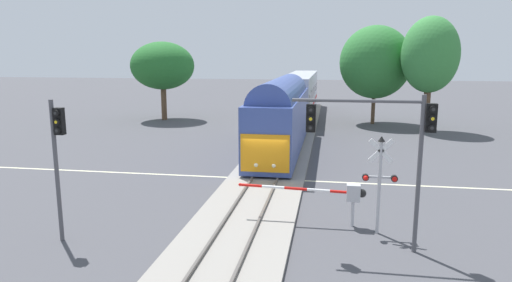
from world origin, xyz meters
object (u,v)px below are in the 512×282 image
(crossing_signal_mast, at_px, (380,175))
(pine_left_background, at_px, (163,66))
(commuter_train, at_px, (294,101))
(traffic_signal_near_right, at_px, (383,134))
(crossing_gate_near, at_px, (340,193))
(elm_centre_background, at_px, (375,62))
(traffic_signal_near_left, at_px, (58,148))
(oak_far_right, at_px, (430,55))

(crossing_signal_mast, xyz_separation_m, pine_left_background, (-20.26, 29.93, 3.49))
(commuter_train, distance_m, traffic_signal_near_right, 27.87)
(crossing_gate_near, bearing_deg, elm_centre_background, 82.60)
(commuter_train, relative_size, traffic_signal_near_right, 7.20)
(crossing_gate_near, distance_m, traffic_signal_near_left, 11.25)
(commuter_train, height_order, traffic_signal_near_right, traffic_signal_near_right)
(crossing_signal_mast, bearing_deg, pine_left_background, 124.10)
(commuter_train, bearing_deg, oak_far_right, 4.43)
(crossing_gate_near, height_order, crossing_signal_mast, crossing_signal_mast)
(commuter_train, distance_m, oak_far_right, 13.19)
(crossing_gate_near, distance_m, oak_far_right, 27.93)
(oak_far_right, bearing_deg, crossing_gate_near, -107.91)
(crossing_gate_near, bearing_deg, oak_far_right, 72.09)
(oak_far_right, bearing_deg, commuter_train, -175.57)
(traffic_signal_near_right, distance_m, oak_far_right, 29.26)
(commuter_train, relative_size, elm_centre_background, 4.09)
(crossing_signal_mast, distance_m, traffic_signal_near_right, 2.49)
(traffic_signal_near_left, relative_size, pine_left_background, 0.64)
(traffic_signal_near_left, height_order, pine_left_background, pine_left_background)
(crossing_signal_mast, height_order, traffic_signal_near_right, traffic_signal_near_right)
(elm_centre_background, distance_m, pine_left_background, 22.66)
(traffic_signal_near_right, relative_size, elm_centre_background, 0.57)
(crossing_gate_near, bearing_deg, pine_left_background, 122.65)
(traffic_signal_near_right, bearing_deg, crossing_gate_near, 121.51)
(elm_centre_background, distance_m, oak_far_right, 5.99)
(elm_centre_background, height_order, pine_left_background, elm_centre_background)
(commuter_train, height_order, crossing_gate_near, commuter_train)
(commuter_train, xyz_separation_m, elm_centre_background, (7.91, 4.82, 3.59))
(commuter_train, bearing_deg, crossing_gate_near, -80.87)
(elm_centre_background, bearing_deg, pine_left_background, -178.49)
(traffic_signal_near_right, bearing_deg, elm_centre_background, 85.53)
(traffic_signal_near_left, bearing_deg, elm_centre_background, 66.64)
(commuter_train, distance_m, crossing_signal_mast, 26.30)
(crossing_gate_near, height_order, pine_left_background, pine_left_background)
(commuter_train, height_order, traffic_signal_near_left, commuter_train)
(commuter_train, xyz_separation_m, traffic_signal_near_left, (-6.46, -28.44, 0.89))
(elm_centre_background, bearing_deg, traffic_signal_near_left, -113.36)
(pine_left_background, relative_size, oak_far_right, 0.80)
(traffic_signal_near_left, xyz_separation_m, elm_centre_background, (14.37, 33.26, 2.70))
(crossing_signal_mast, height_order, pine_left_background, pine_left_background)
(commuter_train, bearing_deg, traffic_signal_near_left, -102.80)
(crossing_gate_near, xyz_separation_m, pine_left_background, (-18.76, 29.29, 4.52))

